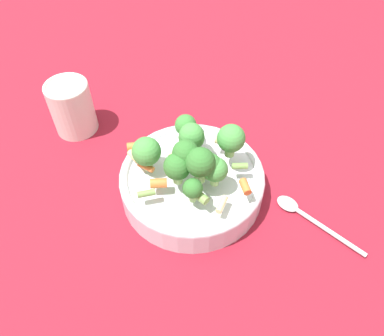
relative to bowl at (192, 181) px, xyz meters
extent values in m
plane|color=maroon|center=(0.00, 0.00, -0.03)|extent=(3.00, 3.00, 0.00)
cylinder|color=silver|center=(0.00, 0.00, -0.01)|extent=(0.23, 0.23, 0.04)
torus|color=silver|center=(0.00, 0.00, 0.02)|extent=(0.23, 0.23, 0.01)
cylinder|color=#8CB766|center=(-0.01, -0.07, 0.03)|extent=(0.02, 0.02, 0.02)
sphere|color=#479342|center=(-0.01, -0.07, 0.06)|extent=(0.04, 0.04, 0.04)
cylinder|color=#8CB766|center=(0.00, -0.01, 0.05)|extent=(0.01, 0.01, 0.01)
sphere|color=#3D8438|center=(0.00, -0.01, 0.06)|extent=(0.03, 0.03, 0.03)
cylinder|color=#8CB766|center=(0.01, 0.01, 0.03)|extent=(0.01, 0.01, 0.01)
sphere|color=#479342|center=(0.01, 0.01, 0.05)|extent=(0.03, 0.03, 0.03)
cylinder|color=#8CB766|center=(-0.03, 0.00, 0.05)|extent=(0.01, 0.01, 0.01)
sphere|color=#479342|center=(-0.03, 0.00, 0.07)|extent=(0.04, 0.04, 0.04)
cylinder|color=#8CB766|center=(-0.04, 0.00, 0.03)|extent=(0.01, 0.01, 0.01)
sphere|color=#3D8438|center=(-0.04, 0.00, 0.05)|extent=(0.04, 0.04, 0.04)
cylinder|color=#8CB766|center=(0.03, 0.03, 0.04)|extent=(0.01, 0.01, 0.02)
sphere|color=#479342|center=(0.03, 0.03, 0.06)|extent=(0.04, 0.04, 0.04)
cylinder|color=#8CB766|center=(0.01, -0.01, 0.05)|extent=(0.01, 0.01, 0.02)
sphere|color=#33722D|center=(0.01, -0.01, 0.08)|extent=(0.04, 0.04, 0.04)
cylinder|color=#8CB766|center=(0.03, 0.01, 0.05)|extent=(0.01, 0.01, 0.02)
sphere|color=#33722D|center=(0.03, 0.01, 0.08)|extent=(0.04, 0.04, 0.04)
cylinder|color=#8CB766|center=(0.06, 0.00, 0.04)|extent=(0.01, 0.01, 0.01)
sphere|color=#33722D|center=(0.06, 0.00, 0.06)|extent=(0.03, 0.03, 0.03)
cylinder|color=#8CB766|center=(-0.03, 0.00, 0.03)|extent=(0.01, 0.01, 0.01)
sphere|color=#479342|center=(-0.03, 0.00, 0.05)|extent=(0.03, 0.03, 0.03)
cylinder|color=#8CB766|center=(0.03, -0.02, 0.04)|extent=(0.01, 0.01, 0.02)
sphere|color=#33722D|center=(0.03, -0.02, 0.07)|extent=(0.04, 0.04, 0.04)
cylinder|color=#8CB766|center=(0.03, 0.02, 0.05)|extent=(0.01, 0.01, 0.01)
sphere|color=#3D8438|center=(0.03, 0.02, 0.07)|extent=(0.04, 0.04, 0.04)
cylinder|color=#8CB766|center=(-0.07, -0.01, 0.03)|extent=(0.01, 0.01, 0.02)
sphere|color=#3D8438|center=(-0.07, -0.01, 0.06)|extent=(0.03, 0.03, 0.03)
cylinder|color=#8CB766|center=(-0.02, 0.06, 0.05)|extent=(0.01, 0.01, 0.02)
sphere|color=#479342|center=(-0.02, 0.06, 0.08)|extent=(0.04, 0.04, 0.04)
cylinder|color=orange|center=(0.05, 0.07, 0.05)|extent=(0.02, 0.02, 0.01)
cylinder|color=orange|center=(-0.03, -0.08, 0.05)|extent=(0.02, 0.03, 0.01)
cylinder|color=orange|center=(0.01, 0.02, 0.05)|extent=(0.02, 0.03, 0.01)
cylinder|color=beige|center=(-0.03, -0.03, 0.03)|extent=(0.03, 0.02, 0.01)
cylinder|color=#729E4C|center=(0.01, 0.03, 0.04)|extent=(0.03, 0.03, 0.01)
cylinder|color=#729E4C|center=(0.05, -0.07, 0.04)|extent=(0.01, 0.03, 0.01)
cylinder|color=#729E4C|center=(-0.02, -0.02, 0.03)|extent=(0.02, 0.02, 0.01)
cylinder|color=beige|center=(-0.01, -0.09, 0.05)|extent=(0.02, 0.02, 0.01)
cylinder|color=beige|center=(0.07, 0.04, 0.04)|extent=(0.03, 0.02, 0.01)
cylinder|color=orange|center=(0.00, -0.07, 0.04)|extent=(0.02, 0.03, 0.01)
cylinder|color=#729E4C|center=(-0.05, 0.01, 0.04)|extent=(0.03, 0.02, 0.01)
cylinder|color=beige|center=(-0.03, 0.07, 0.05)|extent=(0.02, 0.02, 0.01)
cylinder|color=#729E4C|center=(0.06, 0.01, 0.04)|extent=(0.03, 0.03, 0.01)
cylinder|color=orange|center=(0.03, -0.05, 0.04)|extent=(0.02, 0.02, 0.01)
cylinder|color=#729E4C|center=(0.01, 0.07, 0.05)|extent=(0.01, 0.02, 0.01)
cylinder|color=beige|center=(-0.04, 0.05, 0.05)|extent=(0.02, 0.02, 0.01)
cylinder|color=silver|center=(-0.16, -0.21, 0.02)|extent=(0.08, 0.08, 0.10)
torus|color=silver|center=(-0.16, -0.21, 0.07)|extent=(0.08, 0.08, 0.01)
cylinder|color=silver|center=(0.08, 0.21, -0.02)|extent=(0.08, 0.09, 0.01)
ellipsoid|color=silver|center=(0.03, 0.15, -0.02)|extent=(0.04, 0.04, 0.01)
camera|label=1|loc=(0.37, -0.01, 0.46)|focal=35.00mm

